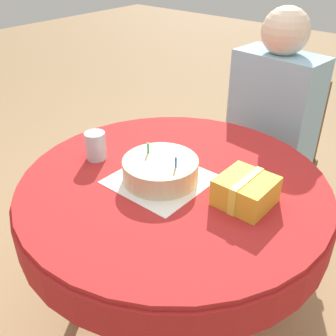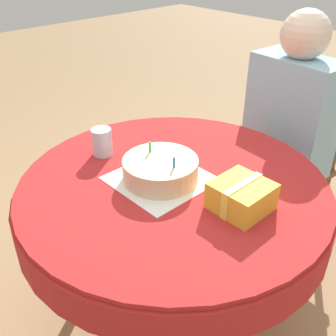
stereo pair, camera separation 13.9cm
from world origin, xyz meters
TOP-DOWN VIEW (x-y plane):
  - ground_plane at (0.00, 0.00)m, footprint 12.00×12.00m
  - dining_table at (0.00, 0.00)m, footprint 1.13×1.13m
  - chair at (-0.01, 0.87)m, footprint 0.43×0.43m
  - person at (-0.02, 0.79)m, footprint 0.43×0.33m
  - napkin at (-0.04, -0.03)m, footprint 0.32×0.32m
  - birthday_cake at (-0.04, -0.03)m, footprint 0.27×0.27m
  - drinking_glass at (-0.33, -0.07)m, footprint 0.08×0.08m
  - gift_box at (0.26, 0.05)m, footprint 0.17×0.17m

SIDE VIEW (x-z plane):
  - ground_plane at x=0.00m, z-range 0.00..0.00m
  - chair at x=-0.01m, z-range 0.04..0.90m
  - dining_table at x=0.00m, z-range 0.27..0.99m
  - napkin at x=-0.04m, z-range 0.72..0.72m
  - person at x=-0.02m, z-range 0.12..1.33m
  - birthday_cake at x=-0.04m, z-range 0.70..0.82m
  - gift_box at x=0.26m, z-range 0.72..0.81m
  - drinking_glass at x=-0.33m, z-range 0.72..0.83m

